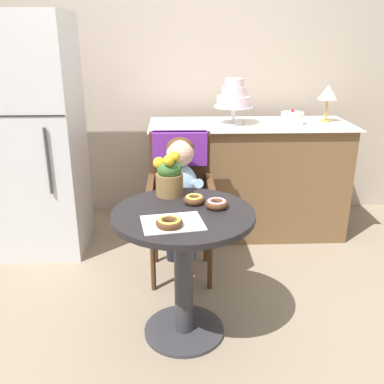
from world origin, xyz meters
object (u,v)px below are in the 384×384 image
at_px(cafe_table, 184,250).
at_px(seated_child, 181,184).
at_px(refrigerator, 34,138).
at_px(donut_front, 194,199).
at_px(round_layer_cake, 292,118).
at_px(donut_mid, 217,203).
at_px(table_lamp, 328,94).
at_px(flower_vase, 169,175).
at_px(wicker_chair, 180,181).
at_px(donut_side, 169,222).
at_px(tiered_cake_stand, 234,98).

relative_size(cafe_table, seated_child, 0.99).
height_order(seated_child, refrigerator, refrigerator).
bearing_deg(seated_child, donut_front, -81.49).
bearing_deg(donut_front, round_layer_cake, 55.26).
xyz_separation_m(donut_mid, refrigerator, (-1.22, 1.05, 0.11)).
relative_size(seated_child, table_lamp, 2.55).
distance_m(seated_child, donut_mid, 0.53).
bearing_deg(flower_vase, wicker_chair, 81.78).
xyz_separation_m(wicker_chair, donut_side, (-0.06, -0.88, 0.10)).
height_order(cafe_table, flower_vase, flower_vase).
bearing_deg(round_layer_cake, wicker_chair, -146.71).
bearing_deg(table_lamp, refrigerator, -173.34).
bearing_deg(flower_vase, donut_mid, -39.12).
xyz_separation_m(cafe_table, table_lamp, (1.15, 1.36, 0.61)).
bearing_deg(seated_child, cafe_table, -89.47).
height_order(donut_side, round_layer_cake, round_layer_cake).
relative_size(donut_mid, tiered_cake_stand, 0.35).
xyz_separation_m(round_layer_cake, refrigerator, (-1.91, -0.17, -0.10)).
relative_size(donut_front, donut_mid, 0.94).
relative_size(cafe_table, round_layer_cake, 4.16).
relative_size(donut_front, donut_side, 0.88).
bearing_deg(donut_front, flower_vase, 134.51).
relative_size(cafe_table, donut_mid, 6.12).
height_order(seated_child, donut_front, seated_child).
distance_m(seated_child, refrigerator, 1.19).
distance_m(wicker_chair, donut_side, 0.88).
bearing_deg(donut_side, refrigerator, 127.69).
distance_m(tiered_cake_stand, table_lamp, 0.74).
bearing_deg(refrigerator, round_layer_cake, 5.21).
bearing_deg(donut_side, donut_mid, 42.97).
xyz_separation_m(cafe_table, wicker_chair, (-0.01, 0.70, 0.13)).
xyz_separation_m(seated_child, donut_side, (-0.06, -0.72, 0.06)).
relative_size(flower_vase, refrigerator, 0.14).
xyz_separation_m(wicker_chair, flower_vase, (-0.07, -0.46, 0.19)).
xyz_separation_m(tiered_cake_stand, refrigerator, (-1.46, -0.20, -0.25)).
bearing_deg(seated_child, flower_vase, -102.37).
relative_size(round_layer_cake, refrigerator, 0.10).
xyz_separation_m(round_layer_cake, table_lamp, (0.29, 0.08, 0.17)).
distance_m(wicker_chair, flower_vase, 0.50).
height_order(donut_mid, round_layer_cake, round_layer_cake).
distance_m(wicker_chair, seated_child, 0.16).
relative_size(donut_front, table_lamp, 0.39).
distance_m(tiered_cake_stand, refrigerator, 1.50).
relative_size(wicker_chair, flower_vase, 3.88).
relative_size(wicker_chair, donut_front, 8.62).
bearing_deg(donut_front, donut_side, -113.85).
distance_m(wicker_chair, table_lamp, 1.41).
bearing_deg(table_lamp, donut_side, -128.54).
xyz_separation_m(cafe_table, refrigerator, (-1.05, 1.10, 0.34)).
xyz_separation_m(donut_side, flower_vase, (-0.00, 0.42, 0.09)).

